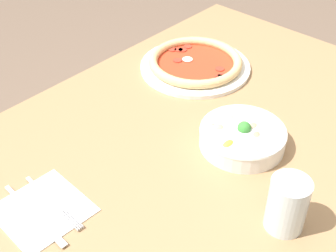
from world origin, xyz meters
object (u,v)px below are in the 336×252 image
object	(u,v)px
bowl	(242,136)
knife	(31,212)
pizza	(195,63)
fork	(52,201)
glass	(287,204)

from	to	relation	value
bowl	knife	distance (m)	0.50
pizza	fork	bearing A→B (deg)	11.15
pizza	fork	size ratio (longest dim) A/B	1.65
pizza	glass	world-z (taller)	glass
knife	glass	distance (m)	0.51
bowl	glass	size ratio (longest dim) A/B	1.75
bowl	fork	size ratio (longest dim) A/B	1.04
pizza	bowl	distance (m)	0.36
bowl	knife	bearing A→B (deg)	-22.50
bowl	glass	xyz separation A→B (m)	(0.14, 0.20, 0.03)
fork	knife	world-z (taller)	same
pizza	bowl	size ratio (longest dim) A/B	1.59
fork	knife	distance (m)	0.05
fork	knife	size ratio (longest dim) A/B	0.91
knife	glass	bearing A→B (deg)	42.52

